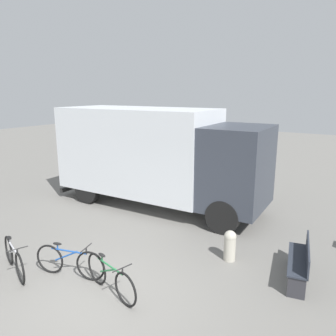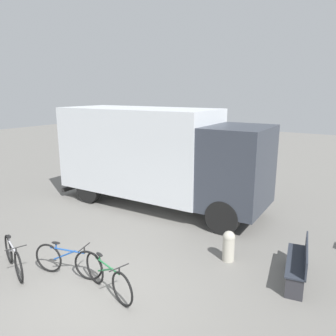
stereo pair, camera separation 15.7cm
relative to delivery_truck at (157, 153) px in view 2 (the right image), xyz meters
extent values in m
plane|color=slate|center=(2.10, -5.11, -1.89)|extent=(60.00, 60.00, 0.00)
cube|color=silver|center=(-0.76, -0.02, 0.08)|extent=(5.70, 2.63, 2.94)
cube|color=#333842|center=(2.94, 0.08, -0.14)|extent=(1.84, 2.43, 2.50)
cube|color=black|center=(-3.63, -0.10, -1.62)|extent=(0.17, 2.35, 0.16)
cylinder|color=black|center=(2.91, 1.16, -1.39)|extent=(1.01, 0.31, 1.00)
cylinder|color=black|center=(2.97, -1.00, -1.39)|extent=(1.01, 0.31, 1.00)
cylinder|color=black|center=(-2.34, 1.01, -1.39)|extent=(1.01, 0.31, 1.00)
cylinder|color=black|center=(-2.28, -1.14, -1.39)|extent=(1.01, 0.31, 1.00)
cube|color=#282D38|center=(5.28, -2.35, -1.43)|extent=(0.68, 1.64, 0.04)
cube|color=#282D38|center=(5.46, -2.32, -1.25)|extent=(0.32, 1.58, 0.40)
cube|color=#2D2D33|center=(5.42, -3.08, -1.67)|extent=(0.34, 0.11, 0.45)
cube|color=#2D2D33|center=(5.15, -1.61, -1.67)|extent=(0.34, 0.11, 0.45)
torus|color=black|center=(-0.65, -5.29, -1.55)|extent=(0.66, 0.28, 0.69)
torus|color=black|center=(0.32, -5.65, -1.55)|extent=(0.66, 0.28, 0.69)
cylinder|color=silver|center=(-0.16, -5.47, -1.28)|extent=(0.83, 0.34, 0.04)
cylinder|color=silver|center=(-0.24, -5.45, -1.41)|extent=(0.56, 0.24, 0.32)
cylinder|color=silver|center=(-0.43, -5.37, -1.22)|extent=(0.03, 0.03, 0.11)
ellipsoid|color=black|center=(-0.43, -5.37, -1.14)|extent=(0.24, 0.16, 0.05)
cylinder|color=black|center=(0.24, -5.63, -1.20)|extent=(0.03, 0.03, 0.14)
cylinder|color=black|center=(0.24, -5.63, -1.13)|extent=(0.18, 0.42, 0.02)
torus|color=black|center=(0.52, -5.05, -1.55)|extent=(0.68, 0.22, 0.69)
torus|color=black|center=(1.52, -4.79, -1.55)|extent=(0.68, 0.22, 0.69)
cylinder|color=#1E4C9E|center=(1.02, -4.92, -1.28)|extent=(0.85, 0.26, 0.04)
cylinder|color=#1E4C9E|center=(0.95, -4.94, -1.41)|extent=(0.57, 0.18, 0.32)
cylinder|color=#1E4C9E|center=(0.75, -4.99, -1.22)|extent=(0.03, 0.03, 0.11)
ellipsoid|color=black|center=(0.75, -4.99, -1.14)|extent=(0.24, 0.14, 0.05)
cylinder|color=black|center=(1.44, -4.81, -1.20)|extent=(0.03, 0.03, 0.14)
cylinder|color=black|center=(1.44, -4.81, -1.13)|extent=(0.14, 0.43, 0.02)
torus|color=black|center=(1.71, -4.79, -1.55)|extent=(0.68, 0.22, 0.69)
torus|color=black|center=(2.70, -5.05, -1.55)|extent=(0.68, 0.22, 0.69)
cylinder|color=#26723F|center=(2.21, -4.92, -1.28)|extent=(0.85, 0.26, 0.04)
cylinder|color=#26723F|center=(2.13, -4.90, -1.41)|extent=(0.57, 0.18, 0.32)
cylinder|color=#26723F|center=(1.93, -4.85, -1.22)|extent=(0.03, 0.03, 0.11)
ellipsoid|color=black|center=(1.93, -4.85, -1.14)|extent=(0.24, 0.14, 0.05)
cylinder|color=black|center=(2.63, -5.03, -1.20)|extent=(0.03, 0.03, 0.14)
cylinder|color=black|center=(2.63, -5.03, -1.13)|extent=(0.14, 0.43, 0.02)
cylinder|color=#B2AD9E|center=(3.73, -2.35, -1.59)|extent=(0.28, 0.28, 0.61)
sphere|color=#B2AD9E|center=(3.73, -2.35, -1.28)|extent=(0.30, 0.30, 0.30)
camera|label=1|loc=(6.32, -9.30, 2.12)|focal=35.00mm
camera|label=2|loc=(6.45, -9.21, 2.12)|focal=35.00mm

